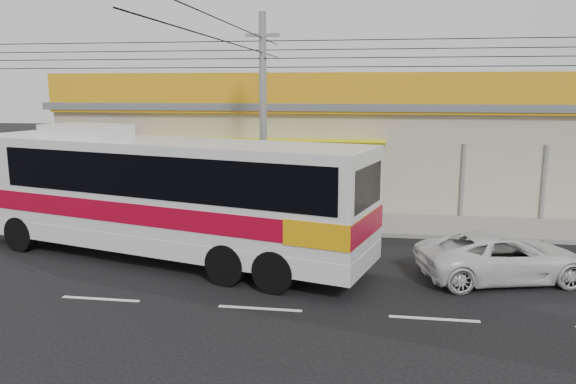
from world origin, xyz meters
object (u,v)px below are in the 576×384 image
white_car (504,257)px  motorbike_dark (0,192)px  coach_bus (164,190)px  utility_pole (263,53)px  motorbike_red (127,209)px

white_car → motorbike_dark: bearing=56.7°
coach_bus → utility_pole: utility_pole is taller
motorbike_red → utility_pole: (5.33, -0.50, 5.64)m
coach_bus → white_car: bearing=13.5°
motorbike_red → utility_pole: size_ratio=0.05×
motorbike_red → coach_bus: bearing=-157.2°
coach_bus → motorbike_red: coach_bus is taller
coach_bus → white_car: 9.80m
motorbike_dark → white_car: size_ratio=0.35×
white_car → motorbike_red: bearing=56.9°
coach_bus → motorbike_red: (-2.97, 3.80, -1.51)m
motorbike_dark → utility_pole: (12.29, -2.88, 5.63)m
motorbike_dark → white_car: white_car is taller
coach_bus → motorbike_red: 5.06m
motorbike_red → motorbike_dark: motorbike_dark is taller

